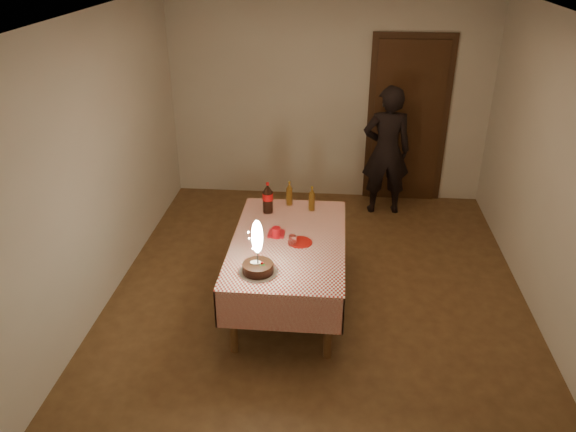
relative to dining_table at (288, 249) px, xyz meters
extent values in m
cube|color=brown|center=(0.27, 0.29, -0.59)|extent=(4.00, 4.50, 0.01)
cube|color=beige|center=(0.27, 2.54, 0.71)|extent=(4.00, 0.04, 2.60)
cube|color=beige|center=(0.27, -1.96, 0.71)|extent=(4.00, 0.04, 2.60)
cube|color=beige|center=(-1.73, 0.29, 0.71)|extent=(0.04, 4.50, 2.60)
cube|color=beige|center=(2.27, 0.29, 0.71)|extent=(0.04, 4.50, 2.60)
cube|color=silver|center=(0.27, 0.29, 2.01)|extent=(4.00, 4.50, 0.04)
cube|color=#472814|center=(1.27, 2.51, 0.44)|extent=(0.85, 0.05, 2.05)
sphere|color=#B28C33|center=(0.95, 2.46, 0.41)|extent=(0.06, 0.06, 0.06)
cube|color=brown|center=(0.00, 0.00, 0.06)|extent=(0.90, 1.60, 0.04)
cylinder|color=brown|center=(-0.39, -0.74, -0.27)|extent=(0.07, 0.07, 0.63)
cylinder|color=brown|center=(0.39, -0.74, -0.27)|extent=(0.07, 0.07, 0.63)
cylinder|color=brown|center=(-0.39, 0.74, -0.27)|extent=(0.07, 0.07, 0.63)
cylinder|color=brown|center=(0.39, 0.74, -0.27)|extent=(0.07, 0.07, 0.63)
cube|color=white|center=(0.00, 0.00, 0.09)|extent=(1.02, 1.72, 0.01)
cube|color=white|center=(0.00, -0.85, -0.09)|extent=(1.02, 0.01, 0.34)
cube|color=white|center=(0.00, 0.85, -0.09)|extent=(1.02, 0.01, 0.34)
cube|color=white|center=(-0.50, 0.00, -0.09)|extent=(0.01, 1.72, 0.34)
cube|color=white|center=(0.50, 0.00, -0.09)|extent=(0.01, 1.72, 0.34)
cylinder|color=white|center=(-0.20, -0.56, 0.10)|extent=(0.32, 0.32, 0.01)
cylinder|color=black|center=(-0.20, -0.56, 0.14)|extent=(0.25, 0.25, 0.08)
cylinder|color=white|center=(-0.22, -0.54, 0.18)|extent=(0.07, 0.07, 0.00)
sphere|color=red|center=(-0.16, -0.57, 0.19)|extent=(0.02, 0.02, 0.02)
cube|color=#19721E|center=(-0.15, -0.58, 0.18)|extent=(0.02, 0.01, 0.00)
cube|color=#19721E|center=(-0.17, -0.58, 0.18)|extent=(0.01, 0.02, 0.00)
cylinder|color=#262628|center=(-0.20, -0.56, 0.24)|extent=(0.01, 0.01, 0.12)
ellipsoid|color=#FFF2BF|center=(-0.20, -0.56, 0.43)|extent=(0.09, 0.09, 0.29)
sphere|color=white|center=(-0.20, -0.56, 0.32)|extent=(0.04, 0.04, 0.04)
cylinder|color=#A8110B|center=(0.11, -0.03, 0.10)|extent=(0.22, 0.22, 0.01)
cylinder|color=#B50C13|center=(-0.12, 0.04, 0.14)|extent=(0.08, 0.08, 0.10)
cylinder|color=white|center=(0.04, -0.08, 0.14)|extent=(0.07, 0.07, 0.09)
cube|color=#B2141B|center=(-0.12, 0.10, 0.10)|extent=(0.15, 0.15, 0.02)
cylinder|color=black|center=(-0.25, 0.55, 0.20)|extent=(0.10, 0.10, 0.22)
cylinder|color=red|center=(-0.25, 0.55, 0.26)|extent=(0.10, 0.10, 0.07)
cone|color=black|center=(-0.25, 0.55, 0.35)|extent=(0.10, 0.10, 0.08)
cylinder|color=red|center=(-0.25, 0.55, 0.40)|extent=(0.03, 0.03, 0.02)
cylinder|color=#54340E|center=(-0.06, 0.74, 0.18)|extent=(0.06, 0.06, 0.18)
cone|color=#54340E|center=(-0.06, 0.74, 0.30)|extent=(0.06, 0.06, 0.06)
cylinder|color=olive|center=(-0.06, 0.74, 0.34)|extent=(0.02, 0.02, 0.02)
cylinder|color=#54340E|center=(0.17, 0.64, 0.18)|extent=(0.06, 0.06, 0.18)
cone|color=#54340E|center=(0.17, 0.64, 0.30)|extent=(0.06, 0.06, 0.06)
cylinder|color=olive|center=(0.17, 0.64, 0.34)|extent=(0.02, 0.02, 0.02)
imported|color=black|center=(1.00, 2.09, 0.21)|extent=(0.61, 0.43, 1.60)
cube|color=black|center=(0.99, 2.22, 0.78)|extent=(0.14, 0.10, 0.10)
cylinder|color=black|center=(0.99, 2.30, 0.78)|extent=(0.08, 0.09, 0.08)
camera|label=1|loc=(0.40, -4.41, 2.58)|focal=35.00mm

